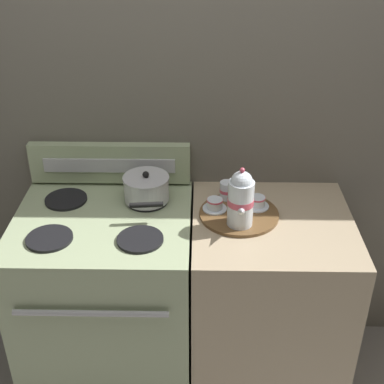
{
  "coord_description": "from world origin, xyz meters",
  "views": [
    {
      "loc": [
        0.07,
        -1.83,
        2.11
      ],
      "look_at": [
        0.04,
        0.09,
        0.98
      ],
      "focal_mm": 50.0,
      "sensor_mm": 36.0,
      "label": 1
    }
  ],
  "objects_px": {
    "stove": "(110,302)",
    "saucepan": "(146,188)",
    "serving_tray": "(239,214)",
    "teacup_left": "(257,202)",
    "teapot": "(241,199)",
    "creamer_jug": "(227,190)",
    "teacup_right": "(215,204)"
  },
  "relations": [
    {
      "from": "teacup_left",
      "to": "saucepan",
      "type": "bearing_deg",
      "value": 173.25
    },
    {
      "from": "serving_tray",
      "to": "teacup_left",
      "type": "height_order",
      "value": "teacup_left"
    },
    {
      "from": "stove",
      "to": "teacup_right",
      "type": "distance_m",
      "value": 0.68
    },
    {
      "from": "stove",
      "to": "teapot",
      "type": "bearing_deg",
      "value": -4.33
    },
    {
      "from": "serving_tray",
      "to": "creamer_jug",
      "type": "height_order",
      "value": "creamer_jug"
    },
    {
      "from": "teacup_right",
      "to": "serving_tray",
      "type": "bearing_deg",
      "value": -14.08
    },
    {
      "from": "teacup_right",
      "to": "teacup_left",
      "type": "bearing_deg",
      "value": 6.99
    },
    {
      "from": "teacup_right",
      "to": "creamer_jug",
      "type": "xyz_separation_m",
      "value": [
        0.05,
        0.09,
        0.02
      ]
    },
    {
      "from": "serving_tray",
      "to": "teacup_left",
      "type": "distance_m",
      "value": 0.1
    },
    {
      "from": "teacup_left",
      "to": "creamer_jug",
      "type": "distance_m",
      "value": 0.14
    },
    {
      "from": "stove",
      "to": "saucepan",
      "type": "xyz_separation_m",
      "value": [
        0.18,
        0.14,
        0.51
      ]
    },
    {
      "from": "teacup_left",
      "to": "creamer_jug",
      "type": "xyz_separation_m",
      "value": [
        -0.13,
        0.07,
        0.02
      ]
    },
    {
      "from": "stove",
      "to": "teacup_right",
      "type": "bearing_deg",
      "value": 8.02
    },
    {
      "from": "serving_tray",
      "to": "stove",
      "type": "bearing_deg",
      "value": -175.9
    },
    {
      "from": "stove",
      "to": "creamer_jug",
      "type": "height_order",
      "value": "creamer_jug"
    },
    {
      "from": "stove",
      "to": "teapot",
      "type": "xyz_separation_m",
      "value": [
        0.57,
        -0.04,
        0.58
      ]
    },
    {
      "from": "serving_tray",
      "to": "teacup_right",
      "type": "xyz_separation_m",
      "value": [
        -0.1,
        0.03,
        0.03
      ]
    },
    {
      "from": "teacup_left",
      "to": "creamer_jug",
      "type": "bearing_deg",
      "value": 152.12
    },
    {
      "from": "teacup_right",
      "to": "creamer_jug",
      "type": "distance_m",
      "value": 0.1
    },
    {
      "from": "saucepan",
      "to": "teacup_right",
      "type": "bearing_deg",
      "value": -14.87
    },
    {
      "from": "serving_tray",
      "to": "teacup_left",
      "type": "xyz_separation_m",
      "value": [
        0.08,
        0.05,
        0.03
      ]
    },
    {
      "from": "saucepan",
      "to": "stove",
      "type": "bearing_deg",
      "value": -140.91
    },
    {
      "from": "stove",
      "to": "saucepan",
      "type": "distance_m",
      "value": 0.56
    },
    {
      "from": "saucepan",
      "to": "creamer_jug",
      "type": "relative_size",
      "value": 3.52
    },
    {
      "from": "teacup_left",
      "to": "teacup_right",
      "type": "bearing_deg",
      "value": -173.01
    },
    {
      "from": "saucepan",
      "to": "serving_tray",
      "type": "height_order",
      "value": "saucepan"
    },
    {
      "from": "stove",
      "to": "creamer_jug",
      "type": "xyz_separation_m",
      "value": [
        0.52,
        0.16,
        0.5
      ]
    },
    {
      "from": "saucepan",
      "to": "serving_tray",
      "type": "bearing_deg",
      "value": -14.66
    },
    {
      "from": "creamer_jug",
      "to": "serving_tray",
      "type": "bearing_deg",
      "value": -66.73
    },
    {
      "from": "teapot",
      "to": "creamer_jug",
      "type": "relative_size",
      "value": 3.2
    },
    {
      "from": "teapot",
      "to": "teacup_left",
      "type": "distance_m",
      "value": 0.18
    },
    {
      "from": "creamer_jug",
      "to": "stove",
      "type": "bearing_deg",
      "value": -163.42
    }
  ]
}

